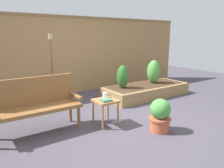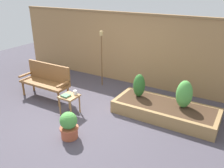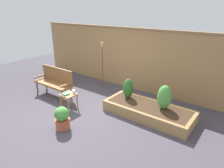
# 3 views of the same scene
# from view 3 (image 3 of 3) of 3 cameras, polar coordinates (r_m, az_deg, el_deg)

# --- Properties ---
(ground_plane) EXTENTS (14.00, 14.00, 0.00)m
(ground_plane) POSITION_cam_3_polar(r_m,az_deg,el_deg) (5.74, -10.20, -8.27)
(ground_plane) COLOR #47424C
(fence_back) EXTENTS (8.40, 0.14, 2.16)m
(fence_back) POSITION_cam_3_polar(r_m,az_deg,el_deg) (7.22, 4.54, 7.46)
(fence_back) COLOR #A37A4C
(fence_back) RESTS_ON ground_plane
(garden_bench) EXTENTS (1.44, 0.48, 0.94)m
(garden_bench) POSITION_cam_3_polar(r_m,az_deg,el_deg) (6.85, -16.06, 1.17)
(garden_bench) COLOR brown
(garden_bench) RESTS_ON ground_plane
(side_table) EXTENTS (0.40, 0.40, 0.48)m
(side_table) POSITION_cam_3_polar(r_m,az_deg,el_deg) (5.83, -12.31, -3.58)
(side_table) COLOR #9E7042
(side_table) RESTS_ON ground_plane
(cup_on_table) EXTENTS (0.13, 0.09, 0.10)m
(cup_on_table) POSITION_cam_3_polar(r_m,az_deg,el_deg) (5.80, -10.89, -2.17)
(cup_on_table) COLOR white
(cup_on_table) RESTS_ON side_table
(book_on_table) EXTENTS (0.20, 0.18, 0.04)m
(book_on_table) POSITION_cam_3_polar(r_m,az_deg,el_deg) (5.78, -13.17, -2.78)
(book_on_table) COLOR #4C7A56
(book_on_table) RESTS_ON side_table
(potted_boxwood) EXTENTS (0.38, 0.38, 0.58)m
(potted_boxwood) POSITION_cam_3_polar(r_m,az_deg,el_deg) (5.02, -14.12, -9.37)
(potted_boxwood) COLOR #B75638
(potted_boxwood) RESTS_ON ground_plane
(raised_planter_bed) EXTENTS (2.40, 1.00, 0.30)m
(raised_planter_bed) POSITION_cam_3_polar(r_m,az_deg,el_deg) (5.56, 10.35, -7.55)
(raised_planter_bed) COLOR #997547
(raised_planter_bed) RESTS_ON ground_plane
(shrub_near_bench) EXTENTS (0.29, 0.29, 0.59)m
(shrub_near_bench) POSITION_cam_3_polar(r_m,az_deg,el_deg) (5.77, 4.64, -1.28)
(shrub_near_bench) COLOR brown
(shrub_near_bench) RESTS_ON raised_planter_bed
(shrub_far_corner) EXTENTS (0.36, 0.36, 0.65)m
(shrub_far_corner) POSITION_cam_3_polar(r_m,az_deg,el_deg) (5.30, 14.76, -3.68)
(shrub_far_corner) COLOR brown
(shrub_far_corner) RESTS_ON raised_planter_bed
(tiki_torch) EXTENTS (0.10, 0.10, 1.67)m
(tiki_torch) POSITION_cam_3_polar(r_m,az_deg,el_deg) (7.06, -2.80, 7.65)
(tiki_torch) COLOR brown
(tiki_torch) RESTS_ON ground_plane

